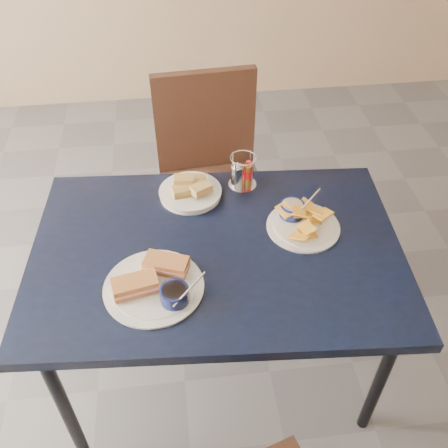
{
  "coord_description": "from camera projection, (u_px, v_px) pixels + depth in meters",
  "views": [
    {
      "loc": [
        0.03,
        -1.13,
        1.98
      ],
      "look_at": [
        0.18,
        0.1,
        0.82
      ],
      "focal_mm": 40.0,
      "sensor_mm": 36.0,
      "label": 1
    }
  ],
  "objects": [
    {
      "name": "dining_table",
      "position": [
        217.0,
        260.0,
        1.76
      ],
      "size": [
        1.33,
        0.94,
        0.75
      ],
      "color": "black",
      "rests_on": "ground"
    },
    {
      "name": "sandwich_plate",
      "position": [
        156.0,
        283.0,
        1.57
      ],
      "size": [
        0.32,
        0.32,
        0.12
      ],
      "color": "white",
      "rests_on": "dining_table"
    },
    {
      "name": "condiment_caddy",
      "position": [
        241.0,
        174.0,
        1.93
      ],
      "size": [
        0.11,
        0.11,
        0.14
      ],
      "color": "silver",
      "rests_on": "dining_table"
    },
    {
      "name": "chair_far",
      "position": [
        211.0,
        166.0,
        2.36
      ],
      "size": [
        0.5,
        0.48,
        0.99
      ],
      "color": "black",
      "rests_on": "ground"
    },
    {
      "name": "ground",
      "position": [
        185.0,
        381.0,
        2.17
      ],
      "size": [
        6.0,
        6.0,
        0.0
      ],
      "primitive_type": "plane",
      "color": "#58585D",
      "rests_on": "ground"
    },
    {
      "name": "plantain_plate",
      "position": [
        300.0,
        219.0,
        1.79
      ],
      "size": [
        0.26,
        0.26,
        0.12
      ],
      "color": "white",
      "rests_on": "dining_table"
    },
    {
      "name": "bread_basket",
      "position": [
        190.0,
        191.0,
        1.9
      ],
      "size": [
        0.24,
        0.24,
        0.07
      ],
      "color": "white",
      "rests_on": "dining_table"
    }
  ]
}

